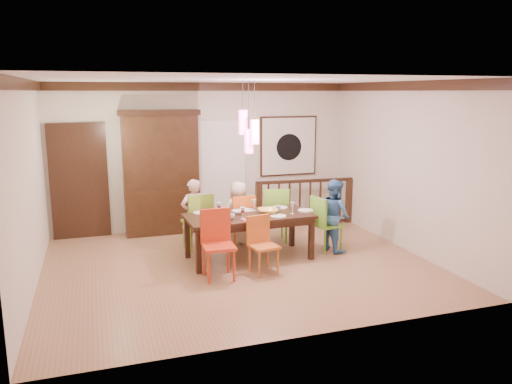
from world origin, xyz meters
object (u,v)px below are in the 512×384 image
object	(u,v)px
china_hutch	(161,172)
balustrade	(305,201)
person_far_left	(193,214)
person_far_mid	(238,213)
person_end_right	(334,215)
chair_far_left	(197,217)
chair_end_right	(327,220)
dining_table	(249,220)

from	to	relation	value
china_hutch	balustrade	bearing A→B (deg)	-6.86
person_far_left	person_far_mid	bearing A→B (deg)	168.78
balustrade	person_end_right	world-z (taller)	person_end_right
person_far_left	person_far_mid	size ratio (longest dim) A/B	1.08
chair_far_left	person_far_left	bearing A→B (deg)	-33.40
balustrade	person_far_mid	world-z (taller)	person_far_mid
chair_far_left	person_far_mid	xyz separation A→B (m)	(0.77, 0.07, -0.00)
chair_far_left	person_end_right	world-z (taller)	person_end_right
person_far_left	balustrade	bearing A→B (deg)	-174.72
person_far_left	person_far_mid	xyz separation A→B (m)	(0.83, 0.04, -0.04)
chair_end_right	china_hutch	size ratio (longest dim) A/B	0.40
china_hutch	person_far_mid	bearing A→B (deg)	-44.25
chair_far_left	person_far_mid	world-z (taller)	person_far_mid
dining_table	china_hutch	world-z (taller)	china_hutch
chair_far_left	chair_end_right	size ratio (longest dim) A/B	1.05
person_far_mid	person_far_left	bearing A→B (deg)	-6.08
china_hutch	person_far_left	world-z (taller)	china_hutch
balustrade	person_far_mid	distance (m)	1.87
dining_table	person_far_mid	xyz separation A→B (m)	(0.06, 0.85, -0.09)
chair_end_right	balustrade	xyz separation A→B (m)	(0.32, 1.70, -0.05)
dining_table	chair_end_right	size ratio (longest dim) A/B	2.16
china_hutch	balustrade	world-z (taller)	china_hutch
chair_end_right	person_far_mid	world-z (taller)	person_far_mid
balustrade	chair_far_left	bearing A→B (deg)	-155.53
dining_table	chair_end_right	distance (m)	1.42
china_hutch	person_far_left	bearing A→B (deg)	-72.73
chair_end_right	person_end_right	xyz separation A→B (m)	(0.13, -0.00, 0.07)
chair_end_right	chair_far_left	bearing A→B (deg)	57.82
person_far_mid	chair_far_left	bearing A→B (deg)	-3.85
balustrade	person_end_right	xyz separation A→B (m)	(-0.19, -1.70, 0.13)
chair_far_left	chair_end_right	bearing A→B (deg)	149.75
balustrade	person_end_right	distance (m)	1.72
chair_end_right	person_far_left	bearing A→B (deg)	57.73
chair_end_right	china_hutch	world-z (taller)	china_hutch
china_hutch	balustrade	xyz separation A→B (m)	(2.88, -0.35, -0.70)
person_far_left	chair_end_right	bearing A→B (deg)	145.27
chair_far_left	person_end_right	distance (m)	2.38
chair_end_right	person_far_mid	size ratio (longest dim) A/B	0.84
dining_table	china_hutch	bearing A→B (deg)	117.41
person_far_mid	dining_table	bearing A→B (deg)	76.93
china_hutch	balustrade	distance (m)	2.98
balustrade	person_far_left	bearing A→B (deg)	-156.55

